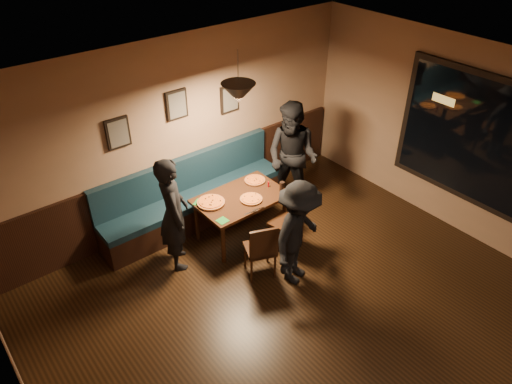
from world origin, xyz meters
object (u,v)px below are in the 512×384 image
(diner_left, at_px, (173,214))
(diner_front, at_px, (298,234))
(chair_near_right, at_px, (286,221))
(soda_glass, at_px, (282,187))
(diner_right, at_px, (292,157))
(booth_bench, at_px, (194,194))
(tabasco_bottle, at_px, (268,184))
(chair_near_left, at_px, (260,248))
(dining_table, at_px, (241,216))

(diner_left, relative_size, diner_front, 1.10)
(chair_near_right, height_order, soda_glass, chair_near_right)
(diner_right, relative_size, diner_front, 1.18)
(booth_bench, relative_size, diner_front, 2.01)
(diner_right, distance_m, tabasco_bottle, 0.67)
(chair_near_left, height_order, chair_near_right, chair_near_right)
(soda_glass, bearing_deg, diner_right, 35.58)
(diner_right, xyz_separation_m, tabasco_bottle, (-0.63, -0.19, -0.14))
(tabasco_bottle, bearing_deg, diner_left, 175.58)
(soda_glass, relative_size, tabasco_bottle, 1.45)
(dining_table, distance_m, chair_near_left, 0.85)
(dining_table, distance_m, diner_left, 1.15)
(booth_bench, bearing_deg, tabasco_bottle, -42.99)
(chair_near_left, bearing_deg, tabasco_bottle, 66.74)
(booth_bench, height_order, chair_near_left, booth_bench)
(diner_left, relative_size, diner_right, 0.94)
(dining_table, xyz_separation_m, diner_front, (0.02, -1.18, 0.40))
(diner_right, height_order, diner_front, diner_right)
(dining_table, bearing_deg, tabasco_bottle, -5.88)
(chair_near_right, xyz_separation_m, diner_left, (-1.38, 0.68, 0.37))
(diner_left, height_order, diner_front, diner_left)
(chair_near_right, bearing_deg, diner_front, -133.59)
(chair_near_left, distance_m, soda_glass, 1.06)
(diner_right, bearing_deg, dining_table, -102.80)
(diner_right, relative_size, tabasco_bottle, 16.63)
(chair_near_right, relative_size, soda_glass, 5.88)
(chair_near_right, relative_size, tabasco_bottle, 8.52)
(chair_near_left, distance_m, chair_near_right, 0.65)
(booth_bench, relative_size, diner_right, 1.70)
(diner_right, bearing_deg, booth_bench, -131.61)
(chair_near_left, bearing_deg, diner_left, 153.27)
(chair_near_right, height_order, diner_right, diner_right)
(dining_table, xyz_separation_m, tabasco_bottle, (0.48, -0.05, 0.39))
(dining_table, relative_size, diner_front, 0.85)
(booth_bench, distance_m, tabasco_bottle, 1.14)
(booth_bench, distance_m, dining_table, 0.81)
(booth_bench, bearing_deg, soda_glass, -47.23)
(chair_near_right, bearing_deg, soda_glass, 43.70)
(chair_near_right, xyz_separation_m, tabasco_bottle, (0.14, 0.56, 0.29))
(booth_bench, xyz_separation_m, diner_right, (1.45, -0.57, 0.38))
(diner_front, bearing_deg, tabasco_bottle, 46.27)
(soda_glass, bearing_deg, chair_near_left, -147.39)
(diner_left, bearing_deg, chair_near_right, -94.81)
(diner_left, height_order, tabasco_bottle, diner_left)
(diner_left, distance_m, diner_front, 1.64)
(diner_front, bearing_deg, diner_right, 28.78)
(diner_front, xyz_separation_m, tabasco_bottle, (0.46, 1.13, -0.01))
(dining_table, bearing_deg, booth_bench, 115.32)
(booth_bench, xyz_separation_m, chair_near_right, (0.67, -1.33, -0.05))
(diner_left, bearing_deg, booth_bench, -26.01)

